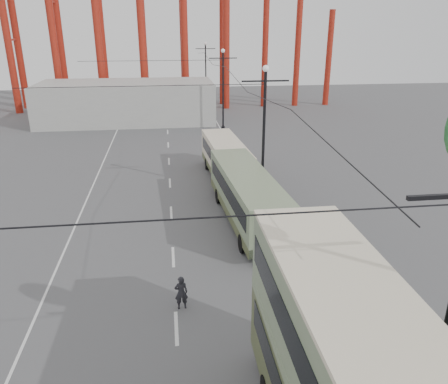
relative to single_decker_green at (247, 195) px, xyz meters
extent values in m
cube|color=silver|center=(-4.75, 5.00, -1.83)|extent=(0.15, 82.00, 0.01)
cube|color=silver|center=(1.65, 6.00, -1.83)|extent=(0.12, 120.00, 0.01)
cube|color=silver|center=(-10.75, 6.00, -1.83)|extent=(0.12, 120.00, 0.01)
cylinder|color=black|center=(1.85, -17.00, 2.67)|extent=(0.20, 0.20, 9.00)
cylinder|color=black|center=(1.85, 4.00, 2.67)|extent=(0.20, 0.20, 9.00)
cylinder|color=black|center=(1.85, 4.00, -1.58)|extent=(0.44, 0.44, 0.50)
cube|color=black|center=(1.85, 4.00, 6.47)|extent=(3.20, 0.10, 0.10)
sphere|color=white|center=(1.85, 4.00, 7.27)|extent=(0.44, 0.44, 0.44)
cylinder|color=black|center=(1.85, 26.00, 2.67)|extent=(0.20, 0.20, 9.00)
cylinder|color=black|center=(1.85, 26.00, -1.58)|extent=(0.44, 0.44, 0.50)
cube|color=black|center=(1.85, 26.00, 6.47)|extent=(3.20, 0.10, 0.10)
sphere|color=white|center=(1.85, 26.00, 7.27)|extent=(0.44, 0.44, 0.44)
cylinder|color=black|center=(1.85, 48.00, 2.67)|extent=(0.20, 0.20, 9.00)
cylinder|color=black|center=(1.85, 48.00, -1.58)|extent=(0.44, 0.44, 0.50)
cube|color=black|center=(1.85, 48.00, 6.47)|extent=(3.20, 0.10, 0.10)
sphere|color=white|center=(1.85, 48.00, 7.27)|extent=(0.44, 0.44, 0.44)
cylinder|color=maroon|center=(-25.75, 41.00, 7.17)|extent=(1.00, 1.00, 18.00)
cylinder|color=maroon|center=(-25.75, 45.00, 7.17)|extent=(1.00, 1.00, 18.00)
cylinder|color=maroon|center=(-19.75, 41.00, 11.67)|extent=(1.00, 1.00, 27.00)
cylinder|color=maroon|center=(-19.75, 45.00, 11.67)|extent=(1.00, 1.00, 27.00)
cylinder|color=maroon|center=(10.25, 42.00, 13.17)|extent=(0.90, 0.90, 30.00)
cylinder|color=maroon|center=(15.25, 42.00, 9.17)|extent=(0.90, 0.90, 22.00)
cylinder|color=maroon|center=(20.25, 42.00, 5.17)|extent=(0.90, 0.90, 14.00)
cube|color=#AFAEA9|center=(-9.75, 33.00, 0.67)|extent=(22.00, 10.00, 5.00)
cube|color=gray|center=(-0.63, -17.50, 2.80)|extent=(2.87, 11.18, 2.46)
cube|color=black|center=(-0.63, -17.50, 2.91)|extent=(2.91, 10.51, 0.95)
cube|color=beige|center=(-0.63, -17.50, 4.09)|extent=(2.89, 11.18, 0.13)
cube|color=gray|center=(0.00, 0.00, 0.00)|extent=(3.34, 11.64, 2.51)
cube|color=black|center=(0.00, 0.00, 0.41)|extent=(3.30, 10.39, 0.99)
cube|color=#414927|center=(0.00, 0.00, -1.00)|extent=(3.37, 11.64, 0.52)
cube|color=gray|center=(0.00, 0.00, 1.33)|extent=(3.36, 11.64, 0.17)
cylinder|color=black|center=(-1.39, 3.16, -1.31)|extent=(0.36, 1.06, 1.05)
cylinder|color=black|center=(0.97, 3.31, -1.31)|extent=(0.36, 1.06, 1.05)
cylinder|color=black|center=(-0.94, -3.72, -1.31)|extent=(0.36, 1.06, 1.05)
cylinder|color=black|center=(1.41, -3.57, -1.31)|extent=(0.36, 1.06, 1.05)
cube|color=beige|center=(-0.18, 8.45, -0.11)|extent=(3.04, 9.99, 2.37)
cube|color=black|center=(-0.18, 8.45, 0.29)|extent=(3.01, 8.81, 0.94)
cube|color=#414927|center=(-0.18, 8.45, -1.05)|extent=(3.07, 9.99, 0.49)
cube|color=beige|center=(-0.18, 8.45, 1.15)|extent=(3.06, 9.99, 0.16)
cylinder|color=black|center=(-1.45, 10.94, -1.34)|extent=(0.33, 1.00, 0.99)
cylinder|color=black|center=(0.78, 11.07, -1.34)|extent=(0.33, 1.00, 0.99)
cylinder|color=black|center=(-1.12, 5.43, -1.34)|extent=(0.33, 1.00, 0.99)
cylinder|color=black|center=(1.10, 5.56, -1.34)|extent=(0.33, 1.00, 0.99)
imported|color=black|center=(-4.47, -8.65, -1.03)|extent=(0.61, 0.43, 1.60)
camera|label=1|loc=(-4.72, -25.01, 9.89)|focal=35.00mm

